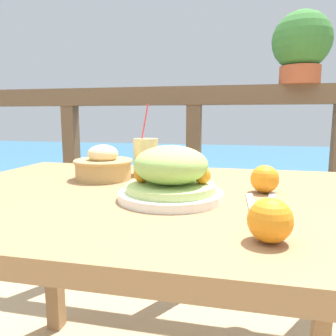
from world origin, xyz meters
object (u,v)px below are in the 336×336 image
salad_plate (171,176)px  drink_glass (146,156)px  potted_plant (301,45)px  bread_basket (103,165)px

salad_plate → drink_glass: size_ratio=1.05×
salad_plate → potted_plant: (0.41, 0.90, 0.46)m
salad_plate → potted_plant: size_ratio=0.78×
salad_plate → drink_glass: (-0.16, 0.32, 0.01)m
bread_basket → potted_plant: size_ratio=0.57×
drink_glass → bread_basket: size_ratio=1.30×
drink_glass → bread_basket: (-0.11, -0.11, -0.02)m
drink_glass → salad_plate: bearing=-64.0°
drink_glass → potted_plant: (0.57, 0.58, 0.45)m
bread_basket → potted_plant: potted_plant is taller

